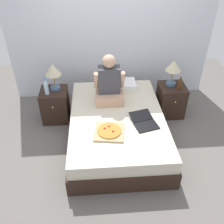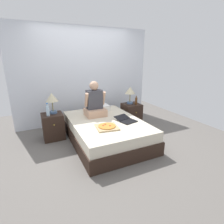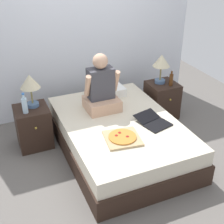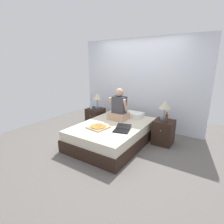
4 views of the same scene
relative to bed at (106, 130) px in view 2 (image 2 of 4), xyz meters
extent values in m
plane|color=#66605B|center=(0.00, 0.00, -0.23)|extent=(5.66, 5.66, 0.00)
cube|color=silver|center=(0.00, 1.40, 1.02)|extent=(3.66, 0.12, 2.50)
cube|color=black|center=(0.00, 0.00, -0.10)|extent=(1.44, 2.09, 0.27)
cube|color=beige|center=(0.00, 0.00, 0.14)|extent=(1.39, 2.02, 0.20)
cube|color=black|center=(-1.01, 0.60, 0.05)|extent=(0.44, 0.44, 0.57)
sphere|color=gold|center=(-1.01, 0.37, 0.17)|extent=(0.03, 0.03, 0.03)
cylinder|color=#4C6B93|center=(-0.97, 0.65, 0.36)|extent=(0.16, 0.16, 0.05)
cylinder|color=olive|center=(-0.97, 0.65, 0.50)|extent=(0.02, 0.02, 0.22)
cone|color=beige|center=(-0.97, 0.65, 0.70)|extent=(0.26, 0.26, 0.18)
cylinder|color=silver|center=(-1.09, 0.51, 0.44)|extent=(0.07, 0.07, 0.20)
cylinder|color=silver|center=(-1.09, 0.51, 0.57)|extent=(0.03, 0.03, 0.06)
cylinder|color=blue|center=(-1.09, 0.51, 0.60)|extent=(0.04, 0.03, 0.02)
cube|color=black|center=(1.01, 0.60, 0.05)|extent=(0.44, 0.44, 0.57)
sphere|color=gold|center=(1.01, 0.37, 0.17)|extent=(0.03, 0.03, 0.03)
cylinder|color=#4C6B93|center=(0.98, 0.65, 0.36)|extent=(0.16, 0.16, 0.05)
cylinder|color=olive|center=(0.98, 0.65, 0.50)|extent=(0.02, 0.02, 0.22)
cone|color=beige|center=(0.98, 0.65, 0.70)|extent=(0.26, 0.26, 0.18)
cylinder|color=#512D14|center=(1.08, 0.50, 0.43)|extent=(0.06, 0.06, 0.18)
cylinder|color=#512D14|center=(1.08, 0.50, 0.54)|extent=(0.03, 0.03, 0.05)
cube|color=white|center=(0.13, 0.76, 0.30)|extent=(0.52, 0.34, 0.12)
cube|color=tan|center=(-0.09, 0.39, 0.32)|extent=(0.44, 0.40, 0.16)
cube|color=#3F3F47|center=(-0.09, 0.42, 0.61)|extent=(0.34, 0.20, 0.42)
sphere|color=tan|center=(-0.09, 0.42, 0.92)|extent=(0.20, 0.20, 0.20)
cylinder|color=tan|center=(-0.29, 0.37, 0.63)|extent=(0.07, 0.18, 0.32)
cylinder|color=tan|center=(0.11, 0.37, 0.63)|extent=(0.07, 0.18, 0.32)
cube|color=black|center=(0.39, -0.30, 0.25)|extent=(0.36, 0.29, 0.02)
cube|color=black|center=(0.34, -0.10, 0.28)|extent=(0.35, 0.27, 0.06)
cube|color=tan|center=(-0.14, -0.39, 0.25)|extent=(0.45, 0.45, 0.03)
cylinder|color=#CC7F33|center=(-0.14, -0.39, 0.27)|extent=(0.33, 0.33, 0.02)
cylinder|color=maroon|center=(-0.20, -0.35, 0.28)|extent=(0.04, 0.04, 0.00)
cylinder|color=maroon|center=(-0.09, -0.42, 0.28)|extent=(0.04, 0.04, 0.00)
cylinder|color=maroon|center=(-0.14, -0.31, 0.28)|extent=(0.04, 0.04, 0.00)
camera|label=1|loc=(-0.29, -2.97, 2.51)|focal=40.00mm
camera|label=2|loc=(-1.36, -3.20, 1.51)|focal=28.00mm
camera|label=3|loc=(-1.45, -3.12, 2.29)|focal=50.00mm
camera|label=4|loc=(2.08, -3.24, 1.61)|focal=28.00mm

